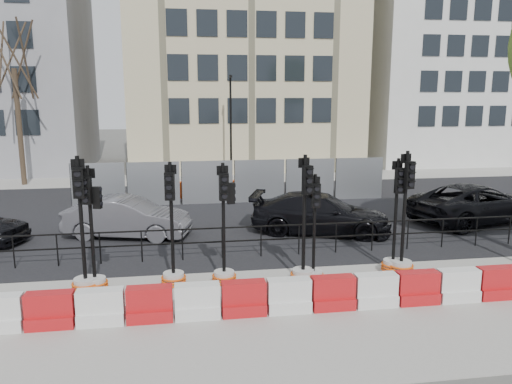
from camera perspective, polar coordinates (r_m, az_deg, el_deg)
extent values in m
plane|color=#51514C|center=(14.48, 1.35, -8.92)|extent=(120.00, 120.00, 0.00)
cube|color=gray|center=(11.76, 3.96, -13.83)|extent=(40.00, 6.00, 0.02)
cube|color=black|center=(21.11, -1.96, -2.41)|extent=(40.00, 14.00, 0.03)
cube|color=gray|center=(29.90, -3.99, 1.60)|extent=(40.00, 4.00, 0.02)
cube|color=#C2B88E|center=(35.88, -1.69, 17.62)|extent=(15.00, 10.00, 18.00)
cube|color=silver|center=(40.46, 20.69, 14.78)|extent=(12.00, 9.00, 16.00)
cylinder|color=black|center=(16.00, -25.96, -6.23)|extent=(0.04, 0.04, 1.00)
cylinder|color=black|center=(15.68, -21.75, -6.22)|extent=(0.04, 0.04, 1.00)
cylinder|color=black|center=(15.45, -17.39, -6.19)|extent=(0.04, 0.04, 1.00)
cylinder|color=black|center=(15.30, -12.93, -6.11)|extent=(0.04, 0.04, 1.00)
cylinder|color=black|center=(15.26, -8.41, -6.00)|extent=(0.04, 0.04, 1.00)
cylinder|color=black|center=(15.30, -3.89, -5.85)|extent=(0.04, 0.04, 1.00)
cylinder|color=black|center=(15.44, 0.58, -5.67)|extent=(0.04, 0.04, 1.00)
cylinder|color=black|center=(15.67, 4.93, -5.45)|extent=(0.04, 0.04, 1.00)
cylinder|color=black|center=(15.99, 9.13, -5.22)|extent=(0.04, 0.04, 1.00)
cylinder|color=black|center=(16.39, 13.15, -4.97)|extent=(0.04, 0.04, 1.00)
cylinder|color=black|center=(16.86, 16.95, -4.71)|extent=(0.04, 0.04, 1.00)
cylinder|color=black|center=(17.41, 20.53, -4.44)|extent=(0.04, 0.04, 1.00)
cylinder|color=black|center=(18.02, 23.87, -4.18)|extent=(0.04, 0.04, 1.00)
cylinder|color=black|center=(18.68, 26.99, -3.92)|extent=(0.04, 0.04, 1.00)
cube|color=black|center=(15.31, 0.58, -3.95)|extent=(18.00, 0.04, 0.04)
cube|color=black|center=(15.43, 0.58, -5.49)|extent=(18.00, 0.04, 0.04)
cube|color=#94979C|center=(23.02, -17.58, 0.71)|extent=(2.30, 0.05, 2.00)
cylinder|color=black|center=(23.23, -20.38, 0.62)|extent=(0.05, 0.05, 2.00)
cube|color=#94979C|center=(22.77, -11.61, 0.90)|extent=(2.30, 0.05, 2.00)
cylinder|color=black|center=(22.86, -14.49, 0.81)|extent=(0.05, 0.05, 2.00)
cube|color=#94979C|center=(22.77, -5.57, 1.07)|extent=(2.30, 0.05, 2.00)
cylinder|color=black|center=(22.74, -8.46, 0.99)|extent=(0.05, 0.05, 2.00)
cube|color=#94979C|center=(23.02, 0.41, 1.24)|extent=(2.30, 0.05, 2.00)
cylinder|color=black|center=(22.87, -2.44, 1.16)|extent=(0.05, 0.05, 2.00)
cube|color=#94979C|center=(23.51, 6.19, 1.38)|extent=(2.30, 0.05, 2.00)
cylinder|color=black|center=(23.24, 3.45, 1.31)|extent=(0.05, 0.05, 2.00)
cube|color=#94979C|center=(24.23, 11.69, 1.51)|extent=(2.30, 0.05, 2.00)
cylinder|color=black|center=(23.86, 9.10, 1.45)|extent=(0.05, 0.05, 2.00)
cube|color=#E44E0F|center=(24.37, -12.33, 0.10)|extent=(1.00, 0.40, 0.80)
cube|color=#E44E0F|center=(24.32, -7.62, 0.24)|extent=(1.00, 0.40, 0.80)
cube|color=#E44E0F|center=(24.44, -2.93, 0.38)|extent=(1.00, 0.40, 0.80)
cube|color=#E44E0F|center=(24.71, 1.69, 0.51)|extent=(1.00, 0.40, 0.80)
cube|color=#E44E0F|center=(25.14, 6.18, 0.63)|extent=(1.00, 0.40, 0.80)
cylinder|color=black|center=(28.60, -2.90, 7.21)|extent=(0.12, 0.12, 6.00)
cube|color=black|center=(28.30, -2.90, 13.04)|extent=(0.12, 0.50, 0.12)
cylinder|color=#473828|center=(30.20, -25.43, 6.65)|extent=(0.28, 0.28, 6.30)
cube|color=silver|center=(12.27, -27.25, -13.28)|extent=(1.00, 0.50, 0.30)
cube|color=red|center=(11.98, -22.35, -13.46)|extent=(1.00, 0.50, 0.30)
cube|color=red|center=(11.83, -22.50, -11.69)|extent=(1.00, 0.35, 0.50)
cube|color=silver|center=(11.77, -17.25, -13.55)|extent=(1.00, 0.50, 0.30)
cube|color=silver|center=(11.62, -17.36, -11.75)|extent=(1.00, 0.35, 0.50)
cube|color=red|center=(11.66, -11.99, -13.53)|extent=(1.00, 0.50, 0.30)
cube|color=red|center=(11.50, -12.08, -11.71)|extent=(1.00, 0.35, 0.50)
cube|color=silver|center=(11.64, -6.68, -13.40)|extent=(1.00, 0.50, 0.30)
cube|color=silver|center=(11.48, -6.73, -11.58)|extent=(1.00, 0.35, 0.50)
cube|color=red|center=(11.71, -1.41, -13.16)|extent=(1.00, 0.50, 0.30)
cube|color=red|center=(11.55, -1.41, -11.35)|extent=(1.00, 0.35, 0.50)
cube|color=silver|center=(11.87, 3.76, -12.82)|extent=(1.00, 0.50, 0.30)
cube|color=silver|center=(11.72, 3.78, -11.03)|extent=(1.00, 0.35, 0.50)
cube|color=red|center=(12.13, 8.72, -12.40)|extent=(1.00, 0.50, 0.30)
cube|color=red|center=(11.98, 8.78, -10.64)|extent=(1.00, 0.35, 0.50)
cube|color=silver|center=(12.47, 13.44, -11.91)|extent=(1.00, 0.50, 0.30)
cube|color=silver|center=(12.32, 13.52, -10.20)|extent=(1.00, 0.35, 0.50)
cube|color=red|center=(12.88, 17.86, -11.38)|extent=(1.00, 0.50, 0.30)
cube|color=red|center=(12.74, 17.96, -9.72)|extent=(1.00, 0.35, 0.50)
cube|color=silver|center=(13.37, 21.96, -10.83)|extent=(1.00, 0.50, 0.30)
cube|color=silver|center=(13.23, 22.09, -9.22)|extent=(1.00, 0.35, 0.50)
cube|color=red|center=(13.91, 25.75, -10.27)|extent=(1.00, 0.50, 0.30)
cube|color=red|center=(13.78, 25.89, -8.72)|extent=(1.00, 0.35, 0.50)
cylinder|color=beige|center=(13.48, -18.86, -10.13)|extent=(0.58, 0.58, 0.43)
torus|color=#D44B0B|center=(13.51, -18.84, -10.47)|extent=(0.69, 0.69, 0.05)
torus|color=#D44B0B|center=(13.48, -18.86, -10.13)|extent=(0.69, 0.69, 0.05)
torus|color=#D44B0B|center=(13.45, -18.89, -9.80)|extent=(0.69, 0.69, 0.05)
cylinder|color=black|center=(12.98, -19.34, -3.09)|extent=(0.10, 0.10, 3.20)
cube|color=black|center=(12.66, -19.66, 0.99)|extent=(0.27, 0.17, 0.75)
cylinder|color=black|center=(12.62, -19.62, -0.13)|extent=(0.16, 0.07, 0.16)
cylinder|color=black|center=(12.58, -19.69, 0.92)|extent=(0.16, 0.07, 0.16)
cylinder|color=black|center=(12.54, -19.76, 1.97)|extent=(0.16, 0.07, 0.16)
cube|color=black|center=(12.78, -19.71, 3.01)|extent=(0.32, 0.06, 0.26)
cylinder|color=beige|center=(13.50, -17.90, -10.10)|extent=(0.54, 0.54, 0.40)
torus|color=#D44B0B|center=(13.53, -17.88, -10.41)|extent=(0.64, 0.64, 0.05)
torus|color=#D44B0B|center=(13.50, -17.90, -10.10)|extent=(0.64, 0.64, 0.05)
torus|color=#D44B0B|center=(13.48, -17.92, -9.79)|extent=(0.64, 0.64, 0.05)
cylinder|color=black|center=(13.03, -18.31, -3.58)|extent=(0.09, 0.09, 2.97)
cube|color=black|center=(12.74, -18.80, 0.18)|extent=(0.27, 0.20, 0.69)
cylinder|color=black|center=(12.71, -18.91, -0.85)|extent=(0.16, 0.09, 0.15)
cylinder|color=black|center=(12.67, -18.97, 0.11)|extent=(0.16, 0.09, 0.15)
cylinder|color=black|center=(12.63, -19.03, 1.08)|extent=(0.16, 0.09, 0.15)
cube|color=black|center=(12.83, -18.54, 2.07)|extent=(0.29, 0.12, 0.24)
cube|color=black|center=(12.79, -17.71, -0.62)|extent=(0.23, 0.18, 0.55)
cylinder|color=beige|center=(13.38, -9.39, -9.88)|extent=(0.54, 0.54, 0.40)
torus|color=#D44B0B|center=(13.41, -9.38, -10.20)|extent=(0.65, 0.65, 0.05)
torus|color=#D44B0B|center=(13.38, -9.39, -9.88)|extent=(0.65, 0.65, 0.05)
torus|color=#D44B0B|center=(13.35, -9.40, -9.56)|extent=(0.65, 0.65, 0.05)
cylinder|color=black|center=(12.90, -9.61, -3.21)|extent=(0.09, 0.09, 3.01)
cube|color=black|center=(12.59, -9.84, 0.64)|extent=(0.26, 0.18, 0.70)
cylinder|color=black|center=(12.55, -9.87, -0.42)|extent=(0.16, 0.07, 0.15)
cylinder|color=black|center=(12.51, -9.91, 0.57)|extent=(0.16, 0.07, 0.15)
cylinder|color=black|center=(12.47, -9.94, 1.57)|extent=(0.16, 0.07, 0.15)
cube|color=black|center=(12.70, -9.76, 2.57)|extent=(0.30, 0.08, 0.24)
cylinder|color=beige|center=(13.35, -3.65, -9.81)|extent=(0.53, 0.53, 0.40)
torus|color=#D44B0B|center=(13.38, -3.65, -10.12)|extent=(0.64, 0.64, 0.05)
torus|color=#D44B0B|center=(13.35, -3.65, -9.81)|extent=(0.64, 0.64, 0.05)
torus|color=#D44B0B|center=(13.32, -3.66, -9.49)|extent=(0.64, 0.64, 0.05)
cylinder|color=black|center=(12.87, -3.74, -3.22)|extent=(0.09, 0.09, 2.97)
cube|color=black|center=(12.56, -3.69, 0.58)|extent=(0.25, 0.16, 0.69)
cylinder|color=black|center=(12.53, -3.62, -0.46)|extent=(0.15, 0.06, 0.15)
cylinder|color=black|center=(12.49, -3.63, 0.52)|extent=(0.15, 0.06, 0.15)
cylinder|color=black|center=(12.45, -3.64, 1.50)|extent=(0.15, 0.06, 0.15)
cube|color=black|center=(12.67, -3.86, 2.48)|extent=(0.30, 0.06, 0.24)
cube|color=black|center=(12.75, -2.90, -0.16)|extent=(0.21, 0.15, 0.54)
cylinder|color=beige|center=(13.54, 6.54, -9.64)|extent=(0.48, 0.48, 0.36)
torus|color=#D44B0B|center=(13.57, 6.54, -9.92)|extent=(0.58, 0.58, 0.04)
torus|color=#D44B0B|center=(13.54, 6.54, -9.64)|extent=(0.58, 0.58, 0.04)
torus|color=#D44B0B|center=(13.52, 6.55, -9.36)|extent=(0.58, 0.58, 0.04)
cylinder|color=black|center=(13.10, 6.68, -3.77)|extent=(0.08, 0.08, 2.69)
cube|color=black|center=(12.82, 6.88, -0.41)|extent=(0.22, 0.13, 0.63)
cylinder|color=black|center=(12.79, 6.94, -1.34)|extent=(0.14, 0.05, 0.13)
cylinder|color=black|center=(12.75, 6.96, -0.47)|extent=(0.14, 0.05, 0.13)
cylinder|color=black|center=(12.71, 6.98, 0.40)|extent=(0.14, 0.05, 0.13)
cube|color=black|center=(12.90, 6.74, 1.29)|extent=(0.27, 0.03, 0.21)
cylinder|color=beige|center=(13.45, 5.39, -9.62)|extent=(0.57, 0.57, 0.42)
torus|color=#D44B0B|center=(13.48, 5.38, -9.95)|extent=(0.68, 0.68, 0.05)
torus|color=#D44B0B|center=(13.45, 5.39, -9.62)|extent=(0.68, 0.68, 0.05)
torus|color=#D44B0B|center=(13.42, 5.40, -9.29)|extent=(0.68, 0.68, 0.05)
cylinder|color=black|center=(12.95, 5.53, -2.66)|extent=(0.09, 0.09, 3.15)
cube|color=black|center=(12.65, 5.90, 1.37)|extent=(0.28, 0.21, 0.73)
cylinder|color=black|center=(12.62, 6.08, 0.28)|extent=(0.17, 0.10, 0.16)
cylinder|color=black|center=(12.58, 6.10, 1.31)|extent=(0.17, 0.10, 0.16)
cylinder|color=black|center=(12.55, 6.12, 2.35)|extent=(0.17, 0.10, 0.16)
cube|color=black|center=(12.75, 5.49, 3.36)|extent=(0.31, 0.12, 0.25)
cube|color=black|center=(12.90, 6.39, 0.61)|extent=(0.24, 0.19, 0.58)
cylinder|color=beige|center=(14.59, 16.23, -8.34)|extent=(0.57, 0.57, 0.42)
torus|color=#D44B0B|center=(14.62, 16.21, -8.65)|extent=(0.69, 0.69, 0.05)
torus|color=#D44B0B|center=(14.59, 16.23, -8.34)|extent=(0.69, 0.69, 0.05)
torus|color=#D44B0B|center=(14.56, 16.25, -8.03)|extent=(0.69, 0.69, 0.05)
cylinder|color=black|center=(14.13, 16.60, -1.86)|extent=(0.10, 0.10, 3.17)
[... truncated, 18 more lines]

